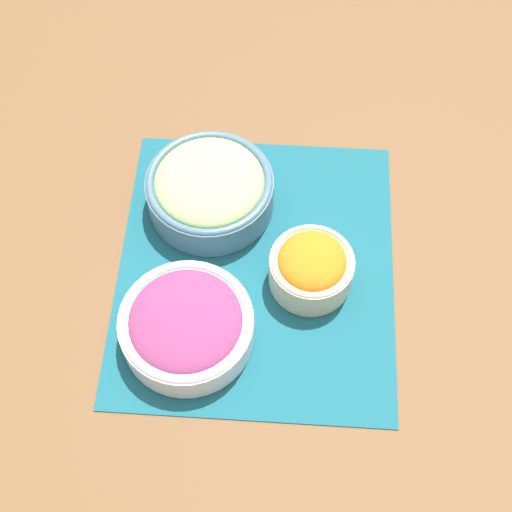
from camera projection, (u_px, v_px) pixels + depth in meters
name	position (u px, v px, depth m)	size (l,w,h in m)	color
ground_plane	(256.00, 268.00, 1.01)	(3.00, 3.00, 0.00)	brown
placemat	(256.00, 267.00, 1.01)	(0.44, 0.39, 0.00)	#195B6B
carrot_bowl	(311.00, 267.00, 0.96)	(0.11, 0.11, 0.07)	beige
cucumber_bowl	(210.00, 188.00, 1.02)	(0.18, 0.18, 0.08)	slate
onion_bowl	(186.00, 325.00, 0.92)	(0.18, 0.18, 0.07)	silver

